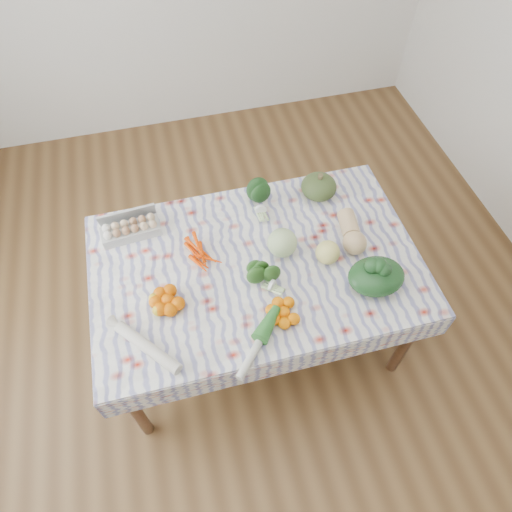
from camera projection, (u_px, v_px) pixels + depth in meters
The scene contains 16 objects.
ground at pixel (256, 331), 2.92m from camera, with size 4.50×4.50×0.00m, color brown.
dining_table at pixel (256, 272), 2.38m from camera, with size 1.60×1.00×0.75m.
tablecloth at pixel (256, 263), 2.31m from camera, with size 1.66×1.06×0.01m, color silver.
egg_carton at pixel (131, 230), 2.38m from camera, with size 0.30×0.12×0.08m, color #AEAEA9.
carrot_bunch at pixel (203, 254), 2.32m from camera, with size 0.19×0.17×0.03m, color #F24000.
kale_bunch at pixel (259, 198), 2.47m from camera, with size 0.17×0.15×0.15m, color #183B16.
kabocha_squash at pixel (319, 187), 2.53m from camera, with size 0.20×0.20×0.13m, color #394A21.
cabbage at pixel (282, 243), 2.29m from camera, with size 0.15×0.15×0.15m, color #A7C380.
butternut_squash at pixel (352, 231), 2.35m from camera, with size 0.12×0.26×0.12m, color tan.
orange_cluster at pixel (167, 300), 2.14m from camera, with size 0.21×0.21×0.07m, color #D75B00.
broccoli at pixel (263, 279), 2.19m from camera, with size 0.14×0.14×0.10m, color #25521A.
mandarin_cluster at pixel (284, 312), 2.11m from camera, with size 0.19×0.19×0.06m, color orange.
grapefruit at pixel (328, 252), 2.27m from camera, with size 0.12×0.12×0.12m, color #DFD46B.
spinach_bag at pixel (376, 276), 2.19m from camera, with size 0.28×0.22×0.12m, color black.
daikon at pixel (148, 347), 2.01m from camera, with size 0.05×0.05×0.38m, color beige.
leek at pixel (258, 343), 2.03m from camera, with size 0.04×0.04×0.36m, color beige.
Camera 1 is at (-0.33, -1.29, 2.65)m, focal length 32.00 mm.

